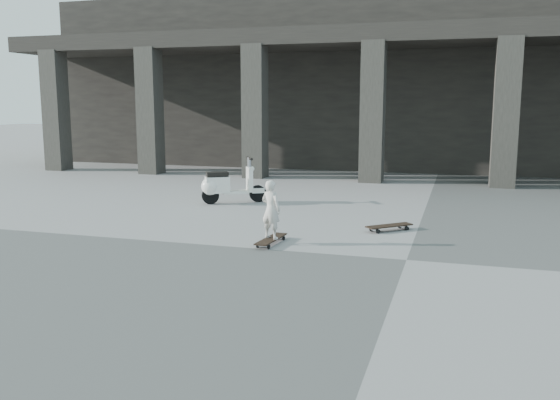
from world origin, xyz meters
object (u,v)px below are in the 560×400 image
(skateboard_spare, at_px, (389,226))
(child, at_px, (271,209))
(scooter, at_px, (223,185))
(longboard, at_px, (271,240))

(skateboard_spare, bearing_deg, child, 179.67)
(child, height_order, scooter, child)
(skateboard_spare, height_order, scooter, scooter)
(scooter, bearing_deg, longboard, -88.90)
(longboard, bearing_deg, scooter, 38.33)
(longboard, distance_m, child, 0.50)
(child, bearing_deg, scooter, -37.22)
(longboard, bearing_deg, child, 84.21)
(skateboard_spare, relative_size, scooter, 0.61)
(skateboard_spare, xyz_separation_m, scooter, (-3.99, 1.84, 0.33))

